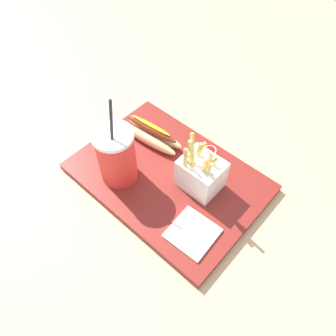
% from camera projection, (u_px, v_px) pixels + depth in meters
% --- Properties ---
extents(ground_plane, '(2.40, 2.40, 0.02)m').
position_uv_depth(ground_plane, '(168.00, 182.00, 0.87)').
color(ground_plane, tan).
extents(food_tray, '(0.48, 0.34, 0.02)m').
position_uv_depth(food_tray, '(168.00, 177.00, 0.86)').
color(food_tray, maroon).
rests_on(food_tray, ground_plane).
extents(soda_cup, '(0.10, 0.10, 0.25)m').
position_uv_depth(soda_cup, '(116.00, 156.00, 0.79)').
color(soda_cup, red).
rests_on(soda_cup, food_tray).
extents(fries_basket, '(0.10, 0.08, 0.17)m').
position_uv_depth(fries_basket, '(201.00, 173.00, 0.80)').
color(fries_basket, white).
rests_on(fries_basket, food_tray).
extents(hot_dog_1, '(0.19, 0.07, 0.06)m').
position_uv_depth(hot_dog_1, '(151.00, 134.00, 0.90)').
color(hot_dog_1, '#E5C689').
rests_on(hot_dog_1, food_tray).
extents(ketchup_cup_1, '(0.03, 0.03, 0.02)m').
position_uv_depth(ketchup_cup_1, '(210.00, 152.00, 0.88)').
color(ketchup_cup_1, white).
rests_on(ketchup_cup_1, food_tray).
extents(napkin_stack, '(0.11, 0.11, 0.01)m').
position_uv_depth(napkin_stack, '(192.00, 233.00, 0.75)').
color(napkin_stack, white).
rests_on(napkin_stack, food_tray).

